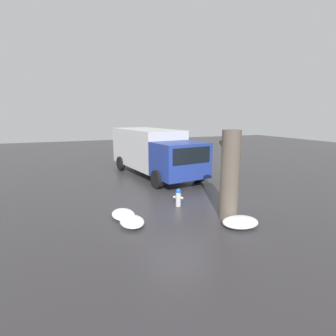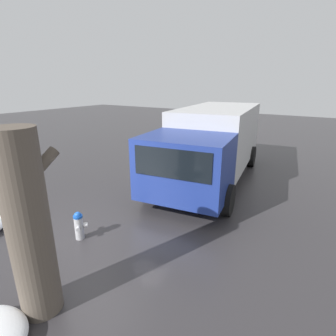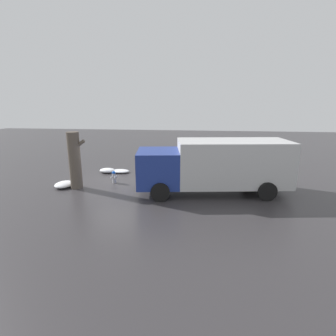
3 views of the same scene
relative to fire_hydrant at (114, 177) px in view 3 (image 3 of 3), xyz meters
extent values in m
plane|color=#333033|center=(0.00, 0.00, -0.36)|extent=(60.00, 60.00, 0.00)
cylinder|color=#B7B7BC|center=(0.00, 0.00, -0.08)|extent=(0.21, 0.21, 0.56)
cylinder|color=blue|center=(0.00, 0.00, 0.23)|extent=(0.22, 0.22, 0.06)
sphere|color=blue|center=(0.00, 0.00, 0.26)|extent=(0.17, 0.17, 0.17)
cylinder|color=#B7B7BC|center=(0.10, -0.10, -0.01)|extent=(0.15, 0.15, 0.11)
cylinder|color=#B7B7BC|center=(0.10, 0.11, -0.01)|extent=(0.13, 0.13, 0.09)
cylinder|color=#B7B7BC|center=(-0.11, -0.10, -0.01)|extent=(0.13, 0.13, 0.09)
cylinder|color=brown|center=(-1.72, -1.13, 1.16)|extent=(0.64, 0.64, 3.04)
cylinder|color=brown|center=(-1.44, -1.13, 2.01)|extent=(0.73, 0.18, 0.58)
cube|color=navy|center=(2.81, -1.35, 0.96)|extent=(2.39, 2.75, 1.75)
cube|color=black|center=(1.78, -1.49, 1.31)|extent=(0.32, 2.07, 0.77)
cube|color=#BCBCBC|center=(6.55, -0.82, 1.21)|extent=(5.79, 3.23, 2.24)
cylinder|color=black|center=(3.09, -2.56, 0.09)|extent=(0.93, 0.40, 0.90)
cylinder|color=black|center=(2.74, -0.10, 0.09)|extent=(0.93, 0.40, 0.90)
cylinder|color=black|center=(8.09, -1.85, 0.09)|extent=(0.93, 0.40, 0.90)
cylinder|color=black|center=(7.74, 0.60, 0.09)|extent=(0.93, 0.40, 0.90)
ellipsoid|color=white|center=(-2.51, -1.05, -0.22)|extent=(0.95, 1.20, 0.28)
ellipsoid|color=white|center=(-0.32, 2.26, -0.26)|extent=(1.21, 0.78, 0.20)
ellipsoid|color=white|center=(-1.17, 2.17, -0.22)|extent=(1.04, 0.77, 0.29)
camera|label=1|loc=(-8.95, 4.09, 3.13)|focal=28.00mm
camera|label=2|loc=(-3.53, -4.75, 3.23)|focal=28.00mm
camera|label=3|loc=(4.84, -14.05, 4.16)|focal=28.00mm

